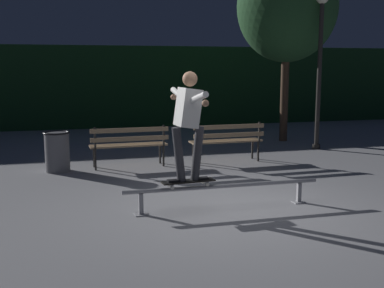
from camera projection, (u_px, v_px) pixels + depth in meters
ground_plane at (223, 208)px, 7.09m from camera, size 90.00×90.00×0.00m
hedge_backdrop at (130, 86)px, 16.85m from camera, size 24.00×1.20×2.77m
grind_rail at (223, 189)px, 7.05m from camera, size 2.99×0.18×0.37m
skateboard at (188, 181)px, 6.89m from camera, size 0.80×0.27×0.09m
skateboarder at (188, 117)px, 6.74m from camera, size 0.63×1.40×1.56m
park_bench_leftmost at (129, 142)px, 9.87m from camera, size 1.61×0.47×0.88m
park_bench_left_center at (227, 138)px, 10.41m from camera, size 1.61×0.47×0.88m
tree_far_right at (287, 7)px, 12.97m from camera, size 2.72×2.72×5.18m
lamp_post_right at (320, 50)px, 11.82m from camera, size 0.32×0.32×3.90m
trash_can at (57, 151)px, 9.52m from camera, size 0.52×0.52×0.80m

